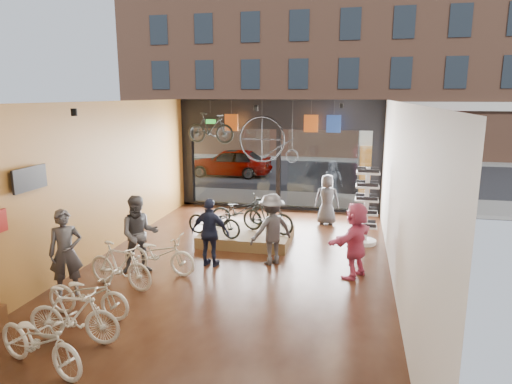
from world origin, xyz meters
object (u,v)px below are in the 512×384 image
(floor_bike_0, at_px, (40,341))
(floor_bike_3, at_px, (120,265))
(sunglasses_rack, at_px, (366,206))
(box_truck, at_px, (386,155))
(display_bike_left, at_px, (214,221))
(customer_1, at_px, (139,234))
(customer_4, at_px, (327,199))
(floor_bike_1, at_px, (74,315))
(customer_0, at_px, (66,253))
(customer_3, at_px, (272,229))
(hung_bike, at_px, (210,128))
(display_platform, at_px, (247,236))
(customer_2, at_px, (210,233))
(customer_5, at_px, (355,240))
(display_bike_right, at_px, (240,211))
(penny_farthing, at_px, (271,141))
(floor_bike_4, at_px, (159,254))
(street_car, at_px, (230,162))
(floor_bike_2, at_px, (88,294))
(display_bike_mid, at_px, (268,216))

(floor_bike_0, relative_size, floor_bike_3, 1.08)
(floor_bike_3, relative_size, sunglasses_rack, 0.77)
(box_truck, bearing_deg, display_bike_left, -117.02)
(customer_1, relative_size, customer_4, 1.13)
(box_truck, relative_size, floor_bike_1, 4.47)
(customer_0, relative_size, customer_3, 1.04)
(box_truck, bearing_deg, customer_1, -117.34)
(hung_bike, bearing_deg, display_platform, -133.29)
(customer_2, height_order, customer_4, customer_2)
(customer_5, bearing_deg, display_bike_right, -97.41)
(display_platform, height_order, penny_farthing, penny_farthing)
(display_bike_left, distance_m, customer_2, 1.36)
(floor_bike_3, xyz_separation_m, floor_bike_4, (0.47, 0.89, -0.03))
(display_bike_right, height_order, customer_2, customer_2)
(floor_bike_1, distance_m, penny_farthing, 8.84)
(display_bike_right, height_order, customer_5, customer_5)
(customer_2, bearing_deg, street_car, -69.41)
(display_bike_right, relative_size, customer_4, 1.07)
(floor_bike_2, height_order, display_bike_mid, display_bike_mid)
(display_bike_left, distance_m, display_bike_right, 1.18)
(display_platform, relative_size, customer_2, 1.48)
(box_truck, distance_m, customer_0, 14.67)
(floor_bike_0, height_order, floor_bike_3, floor_bike_3)
(floor_bike_3, relative_size, floor_bike_4, 0.93)
(floor_bike_3, bearing_deg, customer_1, 12.41)
(display_bike_left, height_order, customer_3, customer_3)
(floor_bike_1, height_order, customer_1, customer_1)
(floor_bike_1, xyz_separation_m, floor_bike_2, (-0.28, 0.84, -0.04))
(display_bike_mid, relative_size, sunglasses_rack, 0.74)
(customer_0, bearing_deg, floor_bike_4, 14.77)
(floor_bike_3, relative_size, customer_3, 0.95)
(floor_bike_3, distance_m, floor_bike_4, 1.01)
(display_bike_right, height_order, customer_3, customer_3)
(display_platform, xyz_separation_m, customer_2, (-0.41, -1.92, 0.66))
(sunglasses_rack, bearing_deg, display_bike_right, 165.60)
(display_platform, bearing_deg, customer_4, 47.86)
(display_platform, bearing_deg, floor_bike_2, -110.34)
(box_truck, distance_m, customer_2, 11.76)
(street_car, xyz_separation_m, customer_3, (4.18, -11.40, 0.16))
(box_truck, height_order, penny_farthing, penny_farthing)
(floor_bike_1, relative_size, hung_bike, 1.00)
(display_bike_left, xyz_separation_m, customer_4, (2.75, 2.84, 0.07))
(floor_bike_1, bearing_deg, floor_bike_3, 6.14)
(display_platform, distance_m, penny_farthing, 3.64)
(box_truck, distance_m, penny_farthing, 7.39)
(customer_4, bearing_deg, floor_bike_1, 65.97)
(street_car, distance_m, floor_bike_4, 12.68)
(display_bike_mid, height_order, sunglasses_rack, sunglasses_rack)
(customer_4, relative_size, hung_bike, 0.99)
(floor_bike_2, height_order, penny_farthing, penny_farthing)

